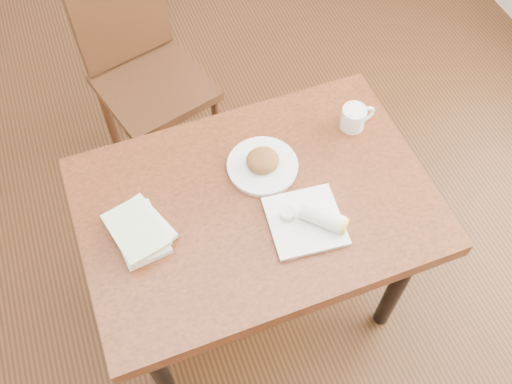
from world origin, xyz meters
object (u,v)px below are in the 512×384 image
object	(u,v)px
table	(256,216)
book_stack	(139,231)
coffee_mug	(354,117)
plate_scone	(263,164)
chair_far	(141,63)
plate_burrito	(311,220)

from	to	relation	value
table	book_stack	bearing A→B (deg)	178.40
coffee_mug	book_stack	world-z (taller)	coffee_mug
plate_scone	chair_far	bearing A→B (deg)	105.49
table	book_stack	world-z (taller)	book_stack
plate_scone	coffee_mug	distance (m)	0.35
table	chair_far	xyz separation A→B (m)	(-0.16, 0.92, -0.11)
chair_far	plate_burrito	xyz separation A→B (m)	(0.28, -1.05, 0.22)
chair_far	plate_scone	xyz separation A→B (m)	(0.22, -0.81, 0.22)
table	chair_far	world-z (taller)	chair_far
plate_burrito	book_stack	size ratio (longest dim) A/B	1.02
table	plate_scone	bearing A→B (deg)	59.66
plate_burrito	book_stack	bearing A→B (deg)	163.55
chair_far	plate_scone	size ratio (longest dim) A/B	4.21
table	coffee_mug	world-z (taller)	coffee_mug
chair_far	plate_scone	world-z (taller)	chair_far
plate_scone	plate_burrito	size ratio (longest dim) A/B	0.95
table	coffee_mug	distance (m)	0.46
chair_far	book_stack	xyz separation A→B (m)	(-0.20, -0.91, 0.23)
table	plate_burrito	bearing A→B (deg)	-47.29
table	chair_far	bearing A→B (deg)	99.97
chair_far	coffee_mug	size ratio (longest dim) A/B	7.95
table	plate_scone	size ratio (longest dim) A/B	4.77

